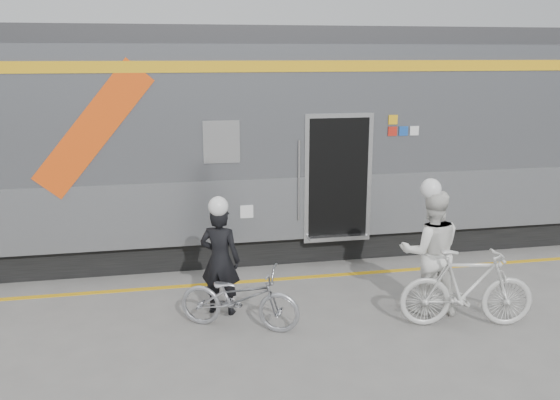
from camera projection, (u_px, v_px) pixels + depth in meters
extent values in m
plane|color=slate|center=(310.00, 339.00, 7.79)|extent=(90.00, 90.00, 0.00)
cube|color=black|center=(206.00, 233.00, 11.54)|extent=(24.00, 2.70, 0.50)
cube|color=#9EA0A5|center=(205.00, 193.00, 11.35)|extent=(24.00, 3.00, 1.10)
cube|color=slate|center=(202.00, 106.00, 10.95)|extent=(24.00, 3.00, 2.20)
cube|color=#38383A|center=(200.00, 36.00, 10.65)|extent=(24.00, 2.64, 0.30)
cube|color=gold|center=(207.00, 67.00, 9.33)|extent=(24.00, 0.02, 0.18)
cube|color=#EE4B0E|center=(93.00, 130.00, 9.22)|extent=(1.96, 0.01, 2.19)
cube|color=black|center=(221.00, 142.00, 9.66)|extent=(0.55, 0.02, 0.65)
cube|color=black|center=(335.00, 176.00, 10.40)|extent=(1.05, 0.45, 2.10)
cube|color=silver|center=(338.00, 179.00, 10.20)|extent=(1.20, 0.02, 2.25)
cylinder|color=silver|center=(299.00, 181.00, 10.05)|extent=(0.04, 0.04, 1.40)
cube|color=silver|center=(338.00, 237.00, 10.41)|extent=(1.05, 0.25, 0.06)
cube|color=gold|center=(393.00, 120.00, 10.13)|extent=(0.16, 0.01, 0.16)
cube|color=#B32014|center=(393.00, 131.00, 10.18)|extent=(0.16, 0.01, 0.16)
cube|color=#1849A2|center=(403.00, 131.00, 10.22)|extent=(0.16, 0.01, 0.16)
cube|color=silver|center=(414.00, 131.00, 10.26)|extent=(0.16, 0.01, 0.16)
cube|color=silver|center=(247.00, 212.00, 10.02)|extent=(0.22, 0.01, 0.22)
cube|color=gold|center=(278.00, 279.00, 9.84)|extent=(24.00, 0.12, 0.01)
imported|color=black|center=(220.00, 260.00, 8.41)|extent=(0.69, 0.59, 1.60)
imported|color=#9FA0A6|center=(239.00, 298.00, 8.01)|extent=(1.77, 1.21, 0.88)
imported|color=white|center=(430.00, 252.00, 8.43)|extent=(0.99, 0.84, 1.81)
imported|color=beige|center=(467.00, 288.00, 8.05)|extent=(1.89, 0.85, 1.10)
sphere|color=white|center=(218.00, 196.00, 8.18)|extent=(0.28, 0.28, 0.28)
sphere|color=white|center=(435.00, 180.00, 8.17)|extent=(0.29, 0.29, 0.29)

